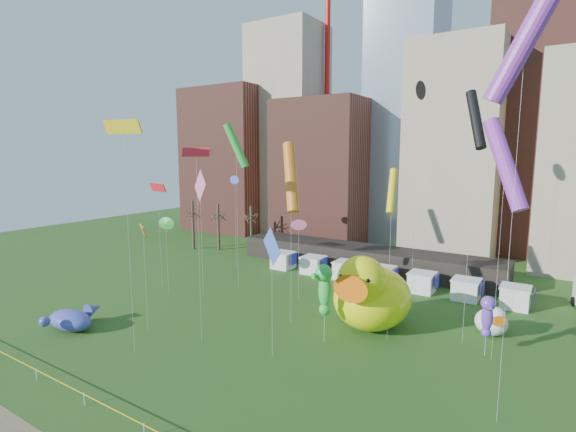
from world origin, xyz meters
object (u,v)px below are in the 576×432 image
Objects in this scene: small_duck at (492,321)px; seahorse_purple at (487,313)px; seahorse_green at (324,286)px; big_duck at (370,294)px; whale_inflatable at (72,319)px.

small_duck is 5.30m from seahorse_purple.
seahorse_purple is (12.49, 4.74, -1.45)m from seahorse_green.
big_duck is 11.25m from small_duck.
seahorse_purple reaches higher than whale_inflatable.
seahorse_green is at bearing 21.19° from whale_inflatable.
whale_inflatable is (-33.80, -15.35, -2.67)m from seahorse_purple.
seahorse_purple is 0.80× the size of whale_inflatable.
seahorse_green is at bearing -117.36° from big_duck.
seahorse_green is 1.10× the size of whale_inflatable.
seahorse_purple is at bearing -111.80° from small_duck.
seahorse_green reaches higher than whale_inflatable.
big_duck reaches higher than seahorse_purple.
whale_inflatable is (-33.64, -20.12, -0.37)m from small_duck.
small_duck is at bearing 25.60° from whale_inflatable.
seahorse_green is at bearing -172.84° from seahorse_purple.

